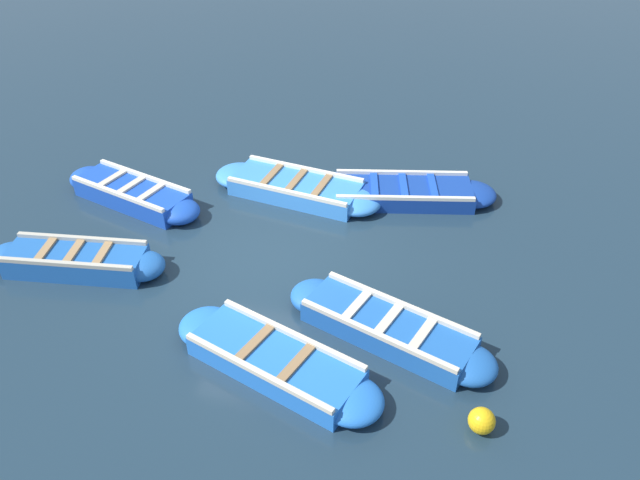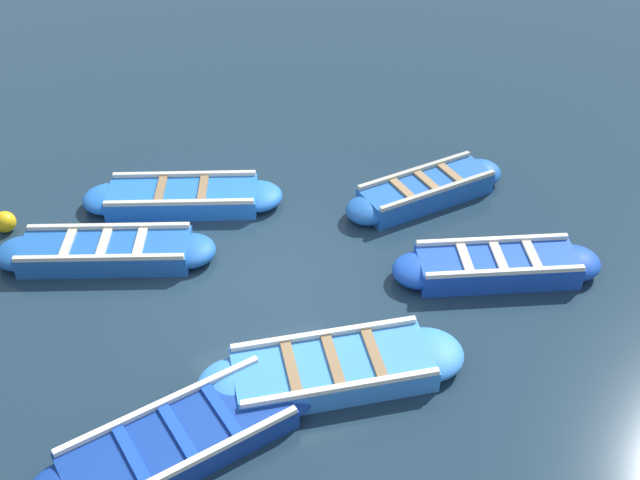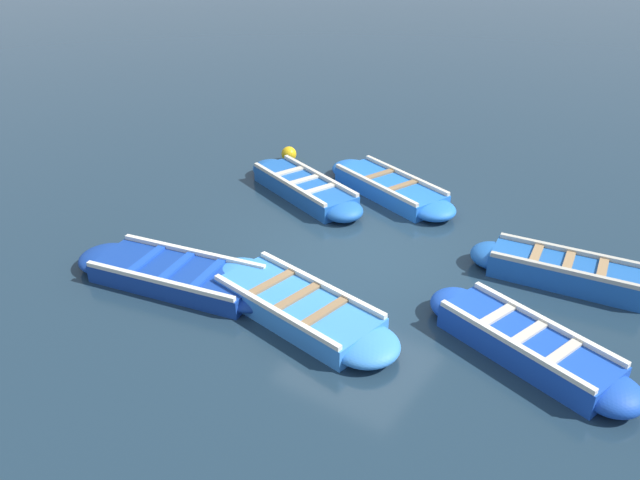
{
  "view_description": "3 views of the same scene",
  "coord_description": "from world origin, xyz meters",
  "views": [
    {
      "loc": [
        -2.79,
        8.1,
        6.79
      ],
      "look_at": [
        -0.84,
        -0.15,
        0.47
      ],
      "focal_mm": 35.0,
      "sensor_mm": 36.0,
      "label": 1
    },
    {
      "loc": [
        -2.43,
        -8.14,
        7.51
      ],
      "look_at": [
        0.78,
        0.02,
        0.54
      ],
      "focal_mm": 42.0,
      "sensor_mm": 36.0,
      "label": 2
    },
    {
      "loc": [
        4.6,
        -8.15,
        5.43
      ],
      "look_at": [
        -0.53,
        -0.56,
        0.37
      ],
      "focal_mm": 35.0,
      "sensor_mm": 36.0,
      "label": 3
    }
  ],
  "objects": [
    {
      "name": "boat_end_of_row",
      "position": [
        -2.24,
        1.39,
        0.18
      ],
      "size": [
        3.46,
        1.9,
        0.41
      ],
      "color": "#1E59AD",
      "rests_on": "ground"
    },
    {
      "name": "ground_plane",
      "position": [
        0.0,
        0.0,
        0.0
      ],
      "size": [
        120.0,
        120.0,
        0.0
      ],
      "primitive_type": "plane",
      "color": "#1C303F"
    },
    {
      "name": "boat_tucked",
      "position": [
        0.12,
        -2.12,
        0.17
      ],
      "size": [
        3.65,
        1.49,
        0.4
      ],
      "color": "#3884E0",
      "rests_on": "ground"
    },
    {
      "name": "boat_mid_row",
      "position": [
        3.19,
        -1.14,
        0.19
      ],
      "size": [
        3.26,
        1.66,
        0.44
      ],
      "color": "#1947B7",
      "rests_on": "ground"
    },
    {
      "name": "buoy_orange_near",
      "position": [
        -3.66,
        2.76,
        0.18
      ],
      "size": [
        0.35,
        0.35,
        0.35
      ],
      "primitive_type": "sphere",
      "color": "#EAB214",
      "rests_on": "ground"
    },
    {
      "name": "boat_centre",
      "position": [
        -0.8,
        2.4,
        0.17
      ],
      "size": [
        3.47,
        1.94,
        0.4
      ],
      "color": "blue",
      "rests_on": "ground"
    },
    {
      "name": "buoy_yellow_far",
      "position": [
        4.31,
        -1.31,
        0.18
      ],
      "size": [
        0.35,
        0.35,
        0.35
      ],
      "primitive_type": "sphere",
      "color": "#EAB214",
      "rests_on": "ground"
    },
    {
      "name": "boat_bow_out",
      "position": [
        -1.99,
        -2.46,
        0.16
      ],
      "size": [
        3.8,
        1.67,
        0.37
      ],
      "color": "navy",
      "rests_on": "ground"
    },
    {
      "name": "boat_outer_right",
      "position": [
        3.12,
        1.03,
        0.2
      ],
      "size": [
        3.14,
        1.08,
        0.45
      ],
      "color": "#1E59AD",
      "rests_on": "ground"
    }
  ]
}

